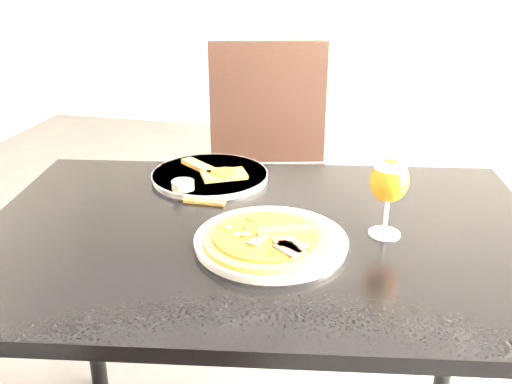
% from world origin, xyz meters
% --- Properties ---
extents(dining_table, '(1.31, 0.98, 0.75)m').
position_xyz_m(dining_table, '(-0.03, -0.16, 0.66)').
color(dining_table, black).
rests_on(dining_table, ground).
extents(chair_far, '(0.56, 0.56, 0.99)m').
position_xyz_m(chair_far, '(-0.19, 0.70, 0.55)').
color(chair_far, black).
rests_on(chair_far, ground).
extents(plate_main, '(0.40, 0.40, 0.02)m').
position_xyz_m(plate_main, '(-0.00, -0.23, 0.76)').
color(plate_main, white).
rests_on(plate_main, dining_table).
extents(pizza, '(0.25, 0.25, 0.03)m').
position_xyz_m(pizza, '(-0.01, -0.25, 0.77)').
color(pizza, '#A16227').
rests_on(pizza, plate_main).
extents(plate_second, '(0.30, 0.30, 0.02)m').
position_xyz_m(plate_second, '(-0.23, 0.09, 0.76)').
color(plate_second, white).
rests_on(plate_second, dining_table).
extents(crust_scraps, '(0.20, 0.15, 0.02)m').
position_xyz_m(crust_scraps, '(-0.21, 0.08, 0.77)').
color(crust_scraps, '#A16227').
rests_on(crust_scraps, plate_second).
extents(loose_crust, '(0.10, 0.02, 0.01)m').
position_xyz_m(loose_crust, '(-0.20, -0.06, 0.75)').
color(loose_crust, '#A16227').
rests_on(loose_crust, dining_table).
extents(sauce_cup, '(0.05, 0.05, 0.04)m').
position_xyz_m(sauce_cup, '(-0.26, -0.03, 0.77)').
color(sauce_cup, beige).
rests_on(sauce_cup, dining_table).
extents(beer_glass, '(0.08, 0.08, 0.17)m').
position_xyz_m(beer_glass, '(0.22, -0.13, 0.87)').
color(beer_glass, silver).
rests_on(beer_glass, dining_table).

